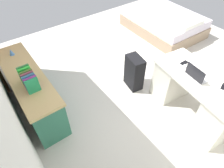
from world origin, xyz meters
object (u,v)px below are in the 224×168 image
object	(u,v)px
office_chair	(221,70)
cell_phone_near_laptop	(224,87)
desk	(194,96)
cell_phone_by_mouse	(184,63)
laptop	(197,75)
credenza	(31,90)
computer_mouse	(185,66)
figurine_small	(11,52)
suitcase_black	(134,72)
bed	(164,22)

from	to	relation	value
office_chair	cell_phone_near_laptop	xyz separation A→B (m)	(-0.37, 0.75, 0.34)
desk	cell_phone_by_mouse	bearing A→B (deg)	-12.58
desk	laptop	world-z (taller)	laptop
cell_phone_by_mouse	credenza	bearing A→B (deg)	59.67
desk	computer_mouse	size ratio (longest dim) A/B	15.11
desk	figurine_small	xyz separation A→B (m)	(2.25, 2.02, 0.39)
desk	suitcase_black	size ratio (longest dim) A/B	2.34
computer_mouse	cell_phone_near_laptop	distance (m)	0.61
suitcase_black	credenza	bearing A→B (deg)	79.54
desk	suitcase_black	distance (m)	1.09
laptop	bed	bearing A→B (deg)	-39.16
cell_phone_near_laptop	laptop	bearing A→B (deg)	6.76
office_chair	computer_mouse	distance (m)	0.92
cell_phone_by_mouse	bed	bearing A→B (deg)	-40.81
suitcase_black	cell_phone_near_laptop	world-z (taller)	cell_phone_near_laptop
desk	laptop	size ratio (longest dim) A/B	4.51
computer_mouse	figurine_small	distance (m)	2.81
office_chair	figurine_small	xyz separation A→B (m)	(2.16, 2.87, 0.36)
suitcase_black	laptop	bearing A→B (deg)	-152.84
figurine_small	desk	bearing A→B (deg)	-138.13
credenza	laptop	bearing A→B (deg)	-128.78
office_chair	figurine_small	distance (m)	3.61
credenza	cell_phone_near_laptop	size ratio (longest dim) A/B	13.24
office_chair	cell_phone_near_laptop	world-z (taller)	office_chair
office_chair	bed	size ratio (longest dim) A/B	0.49
office_chair	computer_mouse	size ratio (longest dim) A/B	9.40
figurine_small	suitcase_black	bearing A→B (deg)	-126.05
office_chair	cell_phone_by_mouse	world-z (taller)	office_chair
computer_mouse	figurine_small	bearing A→B (deg)	53.89
figurine_small	cell_phone_by_mouse	bearing A→B (deg)	-131.55
laptop	cell_phone_by_mouse	size ratio (longest dim) A/B	2.46
laptop	computer_mouse	world-z (taller)	laptop
credenza	figurine_small	distance (m)	0.73
credenza	laptop	world-z (taller)	laptop
cell_phone_near_laptop	cell_phone_by_mouse	distance (m)	0.67
bed	cell_phone_near_laptop	world-z (taller)	cell_phone_near_laptop
suitcase_black	cell_phone_near_laptop	bearing A→B (deg)	-151.22
desk	computer_mouse	world-z (taller)	computer_mouse
computer_mouse	cell_phone_by_mouse	distance (m)	0.09
bed	suitcase_black	world-z (taller)	suitcase_black
computer_mouse	desk	bearing A→B (deg)	-177.95
credenza	computer_mouse	size ratio (longest dim) A/B	18.00
cell_phone_near_laptop	cell_phone_by_mouse	xyz separation A→B (m)	(0.67, 0.02, 0.00)
laptop	figurine_small	size ratio (longest dim) A/B	3.05
bed	laptop	distance (m)	2.73
bed	laptop	size ratio (longest dim) A/B	5.77
bed	office_chair	bearing A→B (deg)	158.96
desk	figurine_small	bearing A→B (deg)	41.87
computer_mouse	cell_phone_by_mouse	xyz separation A→B (m)	(0.06, -0.06, -0.01)
desk	suitcase_black	world-z (taller)	desk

